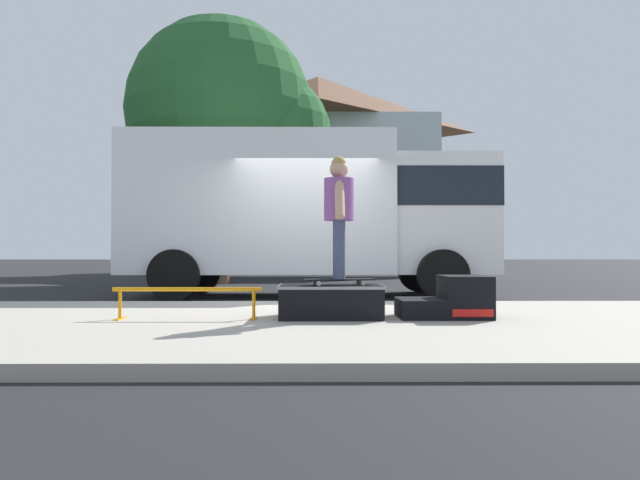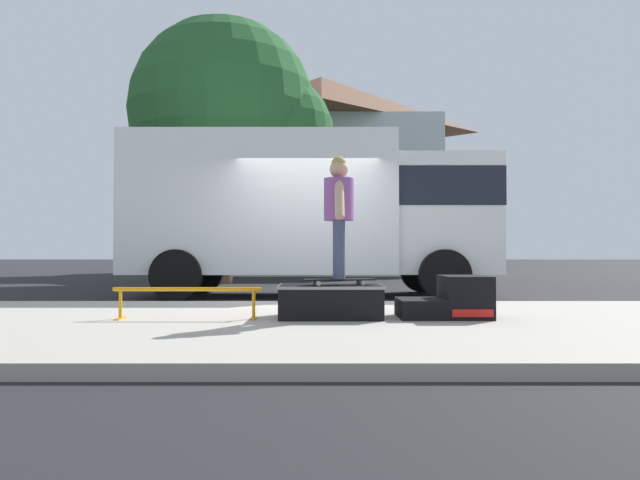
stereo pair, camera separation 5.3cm
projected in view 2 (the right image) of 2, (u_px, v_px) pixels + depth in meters
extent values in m
plane|color=black|center=(306.00, 306.00, 9.33)|extent=(140.00, 140.00, 0.00)
cube|color=#A8A093|center=(299.00, 326.00, 6.33)|extent=(50.00, 5.00, 0.12)
cube|color=black|center=(330.00, 301.00, 6.56)|extent=(1.11, 0.74, 0.36)
cube|color=gray|center=(330.00, 286.00, 6.56)|extent=(1.13, 0.76, 0.03)
cube|color=black|center=(419.00, 308.00, 6.56)|extent=(0.49, 0.68, 0.21)
cube|color=black|center=(464.00, 297.00, 6.56)|extent=(0.49, 0.68, 0.46)
cube|color=red|center=(472.00, 313.00, 6.21)|extent=(0.43, 0.01, 0.08)
cylinder|color=orange|center=(186.00, 289.00, 6.42)|extent=(1.60, 0.04, 0.04)
cylinder|color=orange|center=(119.00, 304.00, 6.42)|extent=(0.04, 0.04, 0.32)
cube|color=orange|center=(119.00, 318.00, 6.41)|extent=(0.06, 0.28, 0.01)
cylinder|color=orange|center=(253.00, 304.00, 6.42)|extent=(0.04, 0.04, 0.32)
cube|color=orange|center=(253.00, 318.00, 6.42)|extent=(0.06, 0.28, 0.01)
cube|color=black|center=(338.00, 280.00, 6.54)|extent=(0.80, 0.36, 0.02)
cylinder|color=silver|center=(358.00, 282.00, 6.68)|extent=(0.06, 0.04, 0.05)
cylinder|color=silver|center=(362.00, 283.00, 6.50)|extent=(0.06, 0.04, 0.05)
cylinder|color=silver|center=(314.00, 283.00, 6.57)|extent=(0.06, 0.04, 0.05)
cylinder|color=silver|center=(318.00, 283.00, 6.39)|extent=(0.06, 0.04, 0.05)
cylinder|color=#3F4766|center=(338.00, 250.00, 6.63)|extent=(0.13, 0.13, 0.64)
cylinder|color=#3F4766|center=(338.00, 250.00, 6.46)|extent=(0.13, 0.13, 0.64)
cylinder|color=#8C4C99|center=(338.00, 199.00, 6.56)|extent=(0.33, 0.33, 0.47)
cylinder|color=tan|center=(337.00, 202.00, 6.76)|extent=(0.10, 0.28, 0.44)
cylinder|color=tan|center=(339.00, 199.00, 6.35)|extent=(0.10, 0.28, 0.44)
sphere|color=tan|center=(338.00, 169.00, 6.56)|extent=(0.21, 0.21, 0.21)
sphere|color=tan|center=(338.00, 164.00, 6.56)|extent=(0.17, 0.17, 0.17)
cube|color=white|center=(262.00, 206.00, 11.56)|extent=(5.00, 2.35, 2.60)
cube|color=white|center=(439.00, 216.00, 11.56)|extent=(1.90, 2.16, 2.20)
cube|color=black|center=(439.00, 192.00, 11.57)|extent=(1.92, 2.19, 0.70)
cylinder|color=black|center=(421.00, 271.00, 12.71)|extent=(0.90, 0.28, 0.90)
cylinder|color=black|center=(444.00, 275.00, 10.36)|extent=(0.90, 0.28, 0.90)
cylinder|color=black|center=(202.00, 271.00, 12.71)|extent=(0.90, 0.28, 0.90)
cylinder|color=black|center=(175.00, 275.00, 10.36)|extent=(0.90, 0.28, 0.90)
cylinder|color=brown|center=(222.00, 227.00, 16.32)|extent=(0.56, 0.56, 3.08)
sphere|color=#235628|center=(222.00, 112.00, 16.39)|extent=(5.11, 5.11, 5.11)
sphere|color=#235628|center=(273.00, 135.00, 16.38)|extent=(3.32, 3.32, 3.32)
cube|color=silver|center=(320.00, 202.00, 25.31)|extent=(9.00, 7.50, 6.00)
cube|color=#B2ADA3|center=(321.00, 237.00, 21.28)|extent=(9.00, 0.50, 2.80)
pyramid|color=brown|center=(320.00, 104.00, 25.41)|extent=(9.54, 7.95, 2.40)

